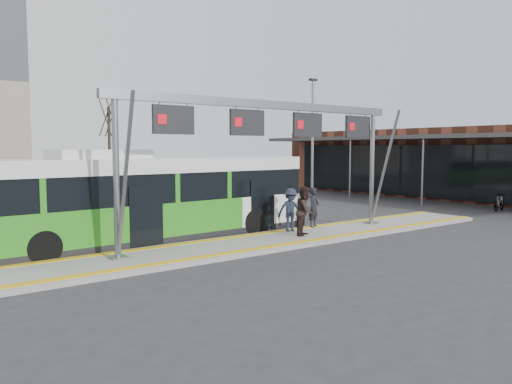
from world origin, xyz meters
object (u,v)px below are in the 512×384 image
hero_bus (154,200)px  passenger_c (291,210)px  passenger_b (305,211)px  gantry (273,129)px  passenger_a (314,207)px

hero_bus → passenger_c: (5.12, -2.06, -0.57)m
hero_bus → passenger_b: (4.96, -3.10, -0.50)m
hero_bus → passenger_c: 5.54m
gantry → passenger_a: size_ratio=7.54×
gantry → passenger_c: (1.45, 0.59, -3.26)m
passenger_a → passenger_c: passenger_c is taller
hero_bus → passenger_c: size_ratio=7.24×
gantry → passenger_b: bearing=-19.2°
gantry → passenger_b: 3.47m
passenger_c → passenger_b: bearing=-77.6°
gantry → passenger_a: bearing=15.7°
passenger_a → passenger_c: bearing=168.3°
gantry → passenger_a: gantry is taller
hero_bus → passenger_a: size_ratio=7.50×
hero_bus → passenger_b: size_ratio=6.68×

